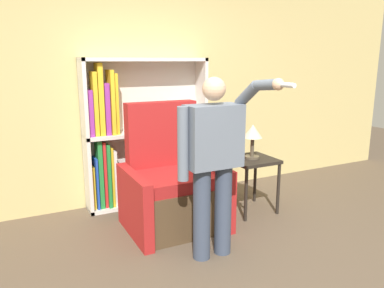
{
  "coord_description": "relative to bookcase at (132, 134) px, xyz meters",
  "views": [
    {
      "loc": [
        -1.57,
        -2.25,
        1.69
      ],
      "look_at": [
        -0.08,
        0.71,
        0.95
      ],
      "focal_mm": 35.0,
      "sensor_mm": 36.0,
      "label": 1
    }
  ],
  "objects": [
    {
      "name": "armchair",
      "position": [
        0.17,
        -0.75,
        -0.45
      ],
      "size": [
        0.96,
        0.83,
        1.27
      ],
      "color": "#4C3823",
      "rests_on": "ground_plane"
    },
    {
      "name": "table_lamp",
      "position": [
        1.13,
        -0.81,
        0.05
      ],
      "size": [
        0.21,
        0.21,
        0.38
      ],
      "color": "#4C4233",
      "rests_on": "side_table"
    },
    {
      "name": "person_standing",
      "position": [
        0.23,
        -1.5,
        0.05
      ],
      "size": [
        0.62,
        0.78,
        1.57
      ],
      "color": "#384256",
      "rests_on": "ground_plane"
    },
    {
      "name": "wall_back",
      "position": [
        0.28,
        0.16,
        0.55
      ],
      "size": [
        8.0,
        0.06,
        2.8
      ],
      "color": "tan",
      "rests_on": "ground_plane"
    },
    {
      "name": "side_table",
      "position": [
        1.13,
        -0.81,
        -0.33
      ],
      "size": [
        0.49,
        0.49,
        0.62
      ],
      "color": "black",
      "rests_on": "ground_plane"
    },
    {
      "name": "ground_plane",
      "position": [
        0.28,
        -1.87,
        -0.85
      ],
      "size": [
        14.0,
        14.0,
        0.0
      ],
      "primitive_type": "plane",
      "color": "brown"
    },
    {
      "name": "bookcase",
      "position": [
        0.0,
        0.0,
        0.0
      ],
      "size": [
        1.47,
        0.28,
        1.72
      ],
      "color": "silver",
      "rests_on": "ground_plane"
    }
  ]
}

